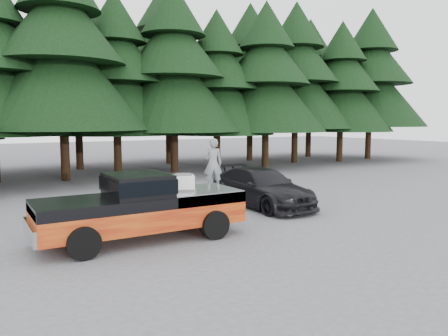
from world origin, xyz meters
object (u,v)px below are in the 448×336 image
pickup_truck (141,217)px  man_on_bed (213,164)px  parked_car (261,187)px  air_compressor (184,183)px

pickup_truck → man_on_bed: bearing=-6.5°
man_on_bed → parked_car: 4.63m
parked_car → air_compressor: bearing=-154.9°
air_compressor → man_on_bed: bearing=5.1°
pickup_truck → man_on_bed: size_ratio=3.87×
pickup_truck → parked_car: size_ratio=1.15×
man_on_bed → air_compressor: bearing=1.0°
pickup_truck → parked_car: bearing=21.5°
air_compressor → pickup_truck: bearing=-157.6°
air_compressor → parked_car: air_compressor is taller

